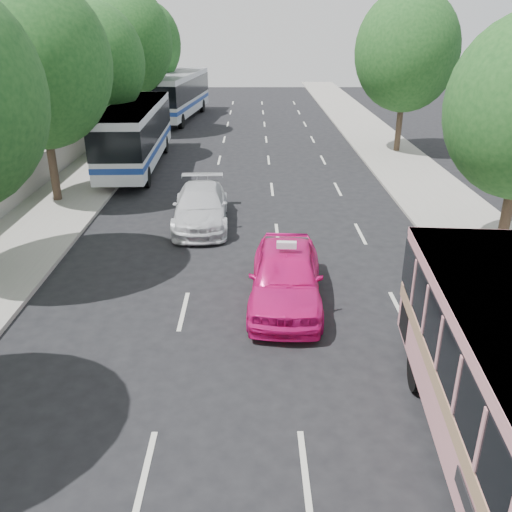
{
  "coord_description": "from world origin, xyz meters",
  "views": [
    {
      "loc": [
        0.07,
        -9.38,
        7.52
      ],
      "look_at": [
        0.15,
        4.21,
        1.6
      ],
      "focal_mm": 38.0,
      "sensor_mm": 36.0,
      "label": 1
    }
  ],
  "objects_px": {
    "white_pickup": "(201,206)",
    "tour_coach_rear": "(178,92)",
    "pink_taxi": "(286,276)",
    "tour_coach_front": "(135,130)"
  },
  "relations": [
    {
      "from": "white_pickup",
      "to": "tour_coach_rear",
      "type": "bearing_deg",
      "value": 96.07
    },
    {
      "from": "pink_taxi",
      "to": "tour_coach_rear",
      "type": "xyz_separation_m",
      "value": [
        -6.99,
        31.98,
        1.33
      ]
    },
    {
      "from": "pink_taxi",
      "to": "white_pickup",
      "type": "relative_size",
      "value": 0.97
    },
    {
      "from": "pink_taxi",
      "to": "tour_coach_rear",
      "type": "relative_size",
      "value": 0.41
    },
    {
      "from": "pink_taxi",
      "to": "white_pickup",
      "type": "distance_m",
      "value": 7.26
    },
    {
      "from": "tour_coach_rear",
      "to": "white_pickup",
      "type": "bearing_deg",
      "value": -74.71
    },
    {
      "from": "tour_coach_front",
      "to": "tour_coach_rear",
      "type": "relative_size",
      "value": 0.93
    },
    {
      "from": "tour_coach_front",
      "to": "pink_taxi",
      "type": "bearing_deg",
      "value": -66.91
    },
    {
      "from": "white_pickup",
      "to": "tour_coach_front",
      "type": "bearing_deg",
      "value": 112.17
    },
    {
      "from": "tour_coach_rear",
      "to": "tour_coach_front",
      "type": "bearing_deg",
      "value": -84.75
    }
  ]
}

